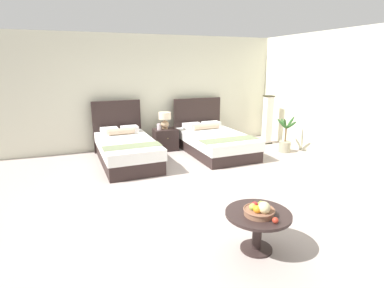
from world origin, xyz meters
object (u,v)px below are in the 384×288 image
table_lamp (165,119)px  vase (159,127)px  loose_apple (275,220)px  fruit_bowl (260,210)px  bed_near_window (126,149)px  potted_palm (285,141)px  coffee_table (258,222)px  floor_lamp_corner (267,120)px  bed_near_corner (214,141)px  nightstand (165,140)px

table_lamp → vase: bearing=-161.1°
vase → loose_apple: vase is taller
fruit_bowl → loose_apple: size_ratio=5.21×
bed_near_window → table_lamp: (1.10, 0.68, 0.50)m
potted_palm → coffee_table: bearing=-131.5°
floor_lamp_corner → table_lamp: bearing=172.5°
bed_near_window → table_lamp: bearing=31.8°
fruit_bowl → floor_lamp_corner: (3.05, 4.30, 0.11)m
table_lamp → floor_lamp_corner: size_ratio=0.32×
bed_near_corner → potted_palm: bed_near_corner is taller
floor_lamp_corner → loose_apple: bearing=-123.6°
vase → loose_apple: (-0.02, -4.82, -0.11)m
loose_apple → floor_lamp_corner: (2.99, 4.51, 0.14)m
coffee_table → fruit_bowl: bearing=-112.4°
fruit_bowl → floor_lamp_corner: floor_lamp_corner is taller
bed_near_corner → potted_palm: size_ratio=2.50×
floor_lamp_corner → vase: bearing=174.1°
nightstand → table_lamp: 0.53m
table_lamp → fruit_bowl: bearing=-93.1°
nightstand → table_lamp: size_ratio=1.38×
vase → potted_palm: (2.90, -1.22, -0.35)m
bed_near_window → coffee_table: bearing=-77.5°
fruit_bowl → floor_lamp_corner: 5.27m
bed_near_window → potted_palm: size_ratio=2.48×
nightstand → potted_palm: bearing=-24.8°
nightstand → fruit_bowl: bearing=-93.1°
bed_near_window → fruit_bowl: bearing=-78.0°
vase → potted_palm: potted_palm is taller
nightstand → loose_apple: size_ratio=8.50×
table_lamp → vase: 0.26m
loose_apple → coffee_table: bearing=97.1°
loose_apple → fruit_bowl: bearing=105.5°
fruit_bowl → potted_palm: (2.97, 3.39, -0.27)m
table_lamp → potted_palm: table_lamp is taller
nightstand → coffee_table: bearing=-92.8°
bed_near_corner → table_lamp: size_ratio=5.37×
bed_near_corner → fruit_bowl: bearing=-108.1°
table_lamp → fruit_bowl: (-0.25, -4.66, -0.26)m
bed_near_window → vase: bearing=33.9°
bed_near_corner → nightstand: bearing=148.0°
vase → coffee_table: 4.55m
loose_apple → floor_lamp_corner: 5.41m
nightstand → vase: bearing=-167.1°
coffee_table → loose_apple: 0.31m
vase → fruit_bowl: vase is taller
coffee_table → floor_lamp_corner: size_ratio=0.58×
coffee_table → floor_lamp_corner: 5.21m
nightstand → fruit_bowl: size_ratio=1.63×
loose_apple → bed_near_window: bearing=102.2°
bed_near_corner → vase: bearing=153.3°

